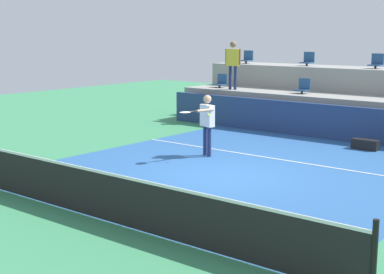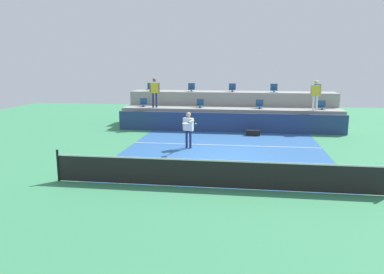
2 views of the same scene
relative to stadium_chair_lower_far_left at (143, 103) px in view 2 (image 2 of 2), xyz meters
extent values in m
plane|color=#388456|center=(5.37, -7.23, -1.46)|extent=(40.00, 40.00, 0.00)
cube|color=#285693|center=(5.37, -6.23, -1.46)|extent=(9.00, 10.00, 0.01)
cube|color=white|center=(5.37, -4.83, -1.46)|extent=(9.00, 0.06, 0.00)
cylinder|color=black|center=(0.17, -11.23, -0.93)|extent=(0.08, 0.08, 1.07)
cube|color=black|center=(5.37, -11.23, -1.01)|extent=(10.40, 0.01, 0.87)
cube|color=white|center=(5.37, -11.23, -0.57)|extent=(10.40, 0.02, 0.05)
cube|color=navy|center=(5.37, -1.23, -0.91)|extent=(13.00, 0.16, 1.10)
cube|color=gray|center=(5.37, 0.07, -0.84)|extent=(13.00, 1.80, 1.25)
cube|color=gray|center=(5.37, 1.87, -0.41)|extent=(13.00, 1.80, 2.10)
cylinder|color=#2D2D33|center=(0.00, -0.08, -0.16)|extent=(0.08, 0.08, 0.10)
cube|color=navy|center=(0.00, -0.08, -0.09)|extent=(0.44, 0.40, 0.04)
cube|color=navy|center=(0.00, 0.10, 0.12)|extent=(0.44, 0.04, 0.38)
cylinder|color=#2D2D33|center=(3.54, -0.08, -0.16)|extent=(0.08, 0.08, 0.10)
cube|color=navy|center=(3.54, -0.08, -0.09)|extent=(0.44, 0.40, 0.04)
cube|color=navy|center=(3.54, 0.10, 0.12)|extent=(0.44, 0.04, 0.38)
cylinder|color=#2D2D33|center=(7.10, -0.08, -0.16)|extent=(0.08, 0.08, 0.10)
cube|color=navy|center=(7.10, -0.08, -0.09)|extent=(0.44, 0.40, 0.04)
cube|color=navy|center=(7.10, 0.10, 0.12)|extent=(0.44, 0.04, 0.38)
cylinder|color=#2D2D33|center=(10.66, -0.08, -0.16)|extent=(0.08, 0.08, 0.10)
cube|color=navy|center=(10.66, -0.08, -0.09)|extent=(0.44, 0.40, 0.04)
cube|color=navy|center=(10.66, 0.10, 0.12)|extent=(0.44, 0.04, 0.38)
cylinder|color=#2D2D33|center=(0.00, 1.72, 0.69)|extent=(0.08, 0.08, 0.10)
cube|color=navy|center=(0.00, 1.72, 0.76)|extent=(0.44, 0.40, 0.04)
cube|color=navy|center=(0.00, 1.90, 0.97)|extent=(0.44, 0.04, 0.38)
cylinder|color=#2D2D33|center=(2.75, 1.72, 0.69)|extent=(0.08, 0.08, 0.10)
cube|color=navy|center=(2.75, 1.72, 0.76)|extent=(0.44, 0.40, 0.04)
cube|color=navy|center=(2.75, 1.90, 0.97)|extent=(0.44, 0.04, 0.38)
cylinder|color=#2D2D33|center=(5.40, 1.72, 0.69)|extent=(0.08, 0.08, 0.10)
cube|color=navy|center=(5.40, 1.72, 0.76)|extent=(0.44, 0.40, 0.04)
cube|color=navy|center=(5.40, 1.90, 0.97)|extent=(0.44, 0.04, 0.38)
cylinder|color=#2D2D33|center=(8.02, 1.72, 0.69)|extent=(0.08, 0.08, 0.10)
cube|color=navy|center=(8.02, 1.72, 0.76)|extent=(0.44, 0.40, 0.04)
cube|color=navy|center=(8.02, 1.90, 0.97)|extent=(0.44, 0.04, 0.38)
cylinder|color=#2D2D33|center=(10.68, 1.72, 0.69)|extent=(0.08, 0.08, 0.10)
cube|color=navy|center=(10.68, 1.72, 0.76)|extent=(0.44, 0.40, 0.04)
cube|color=navy|center=(10.68, 1.90, 0.97)|extent=(0.44, 0.04, 0.38)
cylinder|color=navy|center=(3.61, -5.67, -1.05)|extent=(0.14, 0.14, 0.83)
cylinder|color=navy|center=(3.80, -5.72, -1.05)|extent=(0.14, 0.14, 0.83)
cube|color=white|center=(3.70, -5.70, -0.34)|extent=(0.48, 0.30, 0.59)
sphere|color=tan|center=(3.70, -5.70, 0.11)|extent=(0.28, 0.28, 0.22)
cylinder|color=tan|center=(3.46, -5.62, -0.33)|extent=(0.09, 0.09, 0.55)
cylinder|color=tan|center=(3.88, -6.02, -0.15)|extent=(0.21, 0.52, 0.07)
cylinder|color=black|center=(3.78, -6.37, -0.15)|extent=(0.11, 0.26, 0.04)
ellipsoid|color=silver|center=(3.70, -6.64, -0.15)|extent=(0.34, 0.38, 0.03)
cylinder|color=navy|center=(0.73, -0.41, 0.22)|extent=(0.13, 0.13, 0.87)
cylinder|color=navy|center=(0.92, -0.36, 0.22)|extent=(0.13, 0.13, 0.87)
cube|color=yellow|center=(0.82, -0.38, 0.97)|extent=(0.50, 0.29, 0.62)
sphere|color=#846047|center=(0.82, -0.38, 1.45)|extent=(0.29, 0.29, 0.24)
cylinder|color=#846047|center=(0.56, -0.45, 0.99)|extent=(0.08, 0.08, 0.58)
cylinder|color=#846047|center=(1.09, -0.32, 0.99)|extent=(0.08, 0.08, 0.58)
cylinder|color=white|center=(10.11, -0.36, 0.20)|extent=(0.13, 0.13, 0.84)
cylinder|color=white|center=(10.30, -0.40, 0.20)|extent=(0.13, 0.13, 0.84)
cube|color=yellow|center=(10.20, -0.38, 0.92)|extent=(0.48, 0.27, 0.59)
sphere|color=beige|center=(10.20, -0.38, 1.37)|extent=(0.27, 0.27, 0.23)
cylinder|color=beige|center=(9.95, -0.33, 0.94)|extent=(0.08, 0.08, 0.56)
cylinder|color=beige|center=(10.46, -0.44, 0.94)|extent=(0.08, 0.08, 0.56)
sphere|color=#CCE033|center=(4.11, -6.19, -0.23)|extent=(0.07, 0.07, 0.07)
cube|color=black|center=(6.72, -2.11, -1.31)|extent=(0.76, 0.28, 0.30)
camera|label=1|loc=(13.06, -17.93, 1.87)|focal=53.74mm
camera|label=2|loc=(6.30, -22.52, 2.38)|focal=35.11mm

